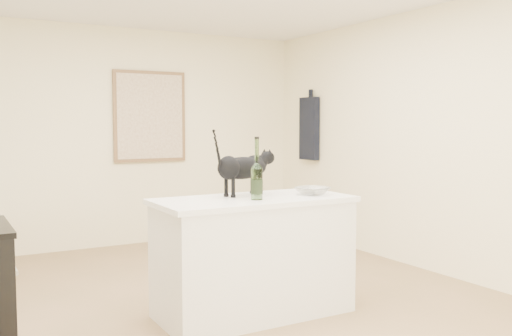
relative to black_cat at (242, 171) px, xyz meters
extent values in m
plane|color=#987350|center=(-0.08, 0.05, -1.09)|extent=(5.50, 5.50, 0.00)
plane|color=#F8EDC0|center=(-0.08, 2.80, 0.21)|extent=(4.50, 0.00, 4.50)
plane|color=#F8EDC0|center=(2.17, 0.05, 0.21)|extent=(0.00, 5.50, 5.50)
cube|color=white|center=(0.02, -0.15, -0.66)|extent=(1.44, 0.67, 0.86)
cube|color=white|center=(0.02, -0.15, -0.21)|extent=(1.50, 0.70, 0.04)
cube|color=brown|center=(0.22, 2.77, 0.46)|extent=(0.90, 0.03, 1.10)
cube|color=beige|center=(0.22, 2.75, 0.46)|extent=(0.82, 0.00, 1.02)
cube|color=black|center=(2.11, 2.10, 0.31)|extent=(0.08, 0.34, 0.80)
cylinder|color=#2D5622|center=(-0.02, -0.26, 0.01)|extent=(0.11, 0.11, 0.41)
imported|color=silver|center=(0.51, -0.23, -0.16)|extent=(0.32, 0.32, 0.06)
camera|label=1|loc=(-2.05, -3.81, 0.36)|focal=39.27mm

